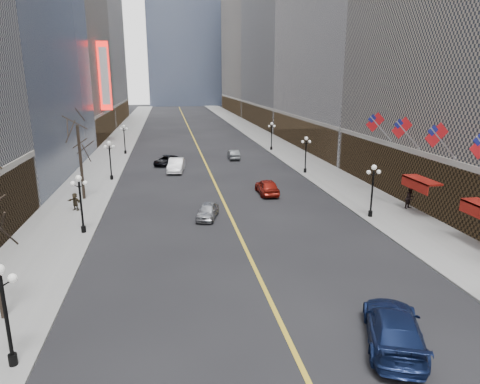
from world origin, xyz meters
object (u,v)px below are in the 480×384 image
object	(u,v)px
car_nb_near	(208,211)
car_sb_mid	(267,187)
streetlamp_west_2	(110,156)
car_sb_near	(394,328)
streetlamp_east_3	(272,133)
car_nb_mid	(176,165)
streetlamp_east_1	(373,185)
car_nb_far	(166,160)
car_sb_far	(234,155)
streetlamp_west_0	(4,305)
streetlamp_west_1	(80,198)
streetlamp_east_2	(306,151)
streetlamp_west_3	(124,136)

from	to	relation	value
car_nb_near	car_sb_mid	distance (m)	9.69
streetlamp_west_2	car_nb_near	size ratio (longest dim) A/B	1.18
car_nb_near	car_sb_near	distance (m)	20.45
streetlamp_east_3	car_nb_mid	size ratio (longest dim) A/B	0.87
streetlamp_east_1	car_sb_near	xyz separation A→B (m)	(-7.26, -17.12, -2.06)
streetlamp_east_1	streetlamp_west_2	world-z (taller)	same
car_nb_far	car_sb_far	world-z (taller)	car_sb_far
car_nb_near	car_sb_mid	size ratio (longest dim) A/B	0.82
streetlamp_west_0	car_nb_far	xyz separation A→B (m)	(6.30, 42.52, -2.25)
streetlamp_east_1	car_sb_near	bearing A→B (deg)	-112.99
car_nb_near	car_sb_mid	bearing A→B (deg)	61.68
car_nb_mid	streetlamp_west_1	bearing A→B (deg)	-101.46
streetlamp_east_2	streetlamp_east_1	bearing A→B (deg)	-90.00
car_nb_far	car_sb_far	distance (m)	10.32
streetlamp_west_3	car_nb_near	distance (m)	35.21
streetlamp_west_2	streetlamp_east_1	bearing A→B (deg)	-37.33
streetlamp_west_1	car_sb_far	distance (m)	33.61
car_nb_near	car_sb_far	size ratio (longest dim) A/B	0.92
streetlamp_east_2	car_nb_mid	distance (m)	16.56
streetlamp_west_1	car_sb_far	bearing A→B (deg)	61.08
streetlamp_east_3	streetlamp_west_0	distance (m)	57.10
streetlamp_east_3	streetlamp_west_2	size ratio (longest dim) A/B	1.00
streetlamp_west_0	car_sb_mid	size ratio (longest dim) A/B	0.97
car_sb_near	car_sb_far	distance (m)	46.47
streetlamp_west_1	car_nb_near	size ratio (longest dim) A/B	1.18
streetlamp_east_1	car_nb_near	size ratio (longest dim) A/B	1.18
streetlamp_west_2	car_nb_far	bearing A→B (deg)	53.51
car_sb_far	streetlamp_west_1	bearing A→B (deg)	62.56
streetlamp_west_2	car_nb_near	bearing A→B (deg)	-58.10
streetlamp_west_1	car_sb_mid	size ratio (longest dim) A/B	0.97
streetlamp_west_1	car_nb_mid	distance (m)	23.18
car_sb_near	car_sb_far	bearing A→B (deg)	-68.39
car_nb_near	car_sb_far	xyz separation A→B (m)	(6.42, 27.10, 0.04)
streetlamp_west_3	streetlamp_east_3	bearing A→B (deg)	0.00
streetlamp_east_2	car_nb_far	world-z (taller)	streetlamp_east_2
streetlamp_west_3	car_sb_far	xyz separation A→B (m)	(16.22, -6.64, -2.21)
car_sb_mid	car_sb_far	size ratio (longest dim) A/B	1.11
streetlamp_west_3	streetlamp_east_1	bearing A→B (deg)	-56.75
streetlamp_east_1	streetlamp_west_1	distance (m)	23.60
car_nb_near	car_sb_near	size ratio (longest dim) A/B	0.66
streetlamp_east_3	streetlamp_west_0	size ratio (longest dim) A/B	1.00
streetlamp_west_0	car_sb_near	bearing A→B (deg)	-3.91
streetlamp_west_2	car_sb_near	world-z (taller)	streetlamp_west_2
streetlamp_west_1	car_sb_mid	xyz separation A→B (m)	(16.62, 9.14, -2.11)
streetlamp_east_2	car_sb_mid	distance (m)	11.48
streetlamp_west_2	car_nb_mid	xyz separation A→B (m)	(7.61, 3.80, -2.05)
streetlamp_west_2	car_sb_far	xyz separation A→B (m)	(16.22, 11.36, -2.21)
car_nb_far	streetlamp_east_3	bearing A→B (deg)	52.12
car_sb_mid	streetlamp_east_3	bearing A→B (deg)	-104.60
streetlamp_east_2	car_nb_far	distance (m)	19.41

